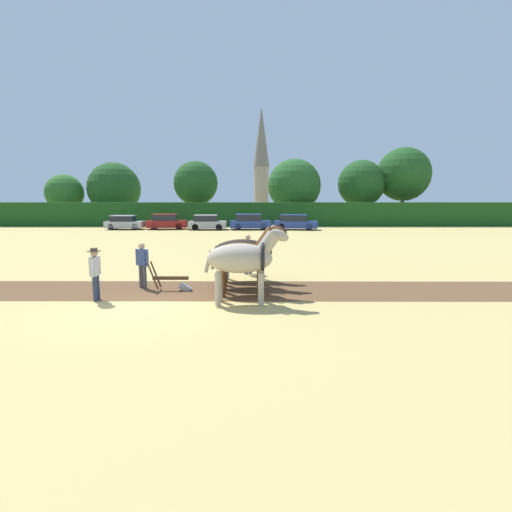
# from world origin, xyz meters

# --- Properties ---
(ground_plane) EXTENTS (240.00, 240.00, 0.00)m
(ground_plane) POSITION_xyz_m (0.00, 0.00, 0.00)
(ground_plane) COLOR tan
(plowed_furrow_strip) EXTENTS (35.51, 3.29, 0.01)m
(plowed_furrow_strip) POSITION_xyz_m (-2.35, 2.25, 0.00)
(plowed_furrow_strip) COLOR brown
(plowed_furrow_strip) RESTS_ON ground
(hedgerow) EXTENTS (72.49, 1.53, 2.70)m
(hedgerow) POSITION_xyz_m (0.00, 33.93, 1.35)
(hedgerow) COLOR #194719
(hedgerow) RESTS_ON ground
(tree_far_left) EXTENTS (4.75, 4.75, 6.19)m
(tree_far_left) POSITION_xyz_m (-21.09, 39.95, 3.81)
(tree_far_left) COLOR brown
(tree_far_left) RESTS_ON ground
(tree_left) EXTENTS (6.71, 6.71, 7.72)m
(tree_left) POSITION_xyz_m (-14.89, 40.48, 4.36)
(tree_left) COLOR #4C3823
(tree_left) RESTS_ON ground
(tree_center_left) EXTENTS (5.42, 5.42, 7.70)m
(tree_center_left) POSITION_xyz_m (-3.97, 38.22, 4.97)
(tree_center_left) COLOR #423323
(tree_center_left) RESTS_ON ground
(tree_center) EXTENTS (6.58, 6.58, 8.00)m
(tree_center) POSITION_xyz_m (8.25, 38.65, 4.70)
(tree_center) COLOR #423323
(tree_center) RESTS_ON ground
(tree_center_right) EXTENTS (5.82, 5.82, 7.88)m
(tree_center_right) POSITION_xyz_m (16.66, 38.94, 4.96)
(tree_center_right) COLOR #4C3823
(tree_center_right) RESTS_ON ground
(tree_right) EXTENTS (6.65, 6.65, 9.43)m
(tree_right) POSITION_xyz_m (21.97, 39.09, 6.10)
(tree_right) COLOR #423323
(tree_right) RESTS_ON ground
(church_spire) EXTENTS (3.01, 3.01, 19.54)m
(church_spire) POSITION_xyz_m (4.46, 63.79, 10.22)
(church_spire) COLOR gray
(church_spire) RESTS_ON ground
(draft_horse_lead_left) EXTENTS (2.69, 0.98, 2.43)m
(draft_horse_lead_left) POSITION_xyz_m (3.07, 0.45, 1.43)
(draft_horse_lead_left) COLOR #B2A38E
(draft_horse_lead_left) RESTS_ON ground
(draft_horse_lead_right) EXTENTS (2.64, 1.00, 2.43)m
(draft_horse_lead_right) POSITION_xyz_m (3.08, 1.63, 1.34)
(draft_horse_lead_right) COLOR brown
(draft_horse_lead_right) RESTS_ON ground
(draft_horse_trail_left) EXTENTS (2.87, 1.02, 2.39)m
(draft_horse_trail_left) POSITION_xyz_m (3.09, 2.80, 1.32)
(draft_horse_trail_left) COLOR black
(draft_horse_trail_left) RESTS_ON ground
(draft_horse_trail_right) EXTENTS (2.85, 0.89, 2.31)m
(draft_horse_trail_right) POSITION_xyz_m (3.10, 3.98, 1.25)
(draft_horse_trail_right) COLOR #B2A38E
(draft_horse_trail_right) RESTS_ON ground
(plow) EXTENTS (1.53, 0.46, 1.13)m
(plow) POSITION_xyz_m (0.53, 2.23, 0.31)
(plow) COLOR #4C331E
(plow) RESTS_ON ground
(farmer_at_plow) EXTENTS (0.55, 0.46, 1.67)m
(farmer_at_plow) POSITION_xyz_m (-0.69, 2.61, 0.97)
(farmer_at_plow) COLOR #4C4C4C
(farmer_at_plow) RESTS_ON ground
(farmer_beside_team) EXTENTS (0.52, 0.50, 1.72)m
(farmer_beside_team) POSITION_xyz_m (3.12, 5.35, 1.00)
(farmer_beside_team) COLOR #28334C
(farmer_beside_team) RESTS_ON ground
(farmer_onlooker_left) EXTENTS (0.43, 0.67, 1.71)m
(farmer_onlooker_left) POSITION_xyz_m (-1.69, 0.81, 1.00)
(farmer_onlooker_left) COLOR #28334C
(farmer_onlooker_left) RESTS_ON ground
(parked_car_far_left) EXTENTS (3.85, 1.85, 1.44)m
(parked_car_far_left) POSITION_xyz_m (-10.05, 29.29, 0.69)
(parked_car_far_left) COLOR #A8A8B2
(parked_car_far_left) RESTS_ON ground
(parked_car_left) EXTENTS (4.19, 2.19, 1.58)m
(parked_car_left) POSITION_xyz_m (-5.78, 29.48, 0.76)
(parked_car_left) COLOR maroon
(parked_car_left) RESTS_ON ground
(parked_car_center_left) EXTENTS (3.85, 1.90, 1.51)m
(parked_car_center_left) POSITION_xyz_m (-1.51, 28.90, 0.73)
(parked_car_center_left) COLOR #9E9EA8
(parked_car_center_left) RESTS_ON ground
(parked_car_center) EXTENTS (4.27, 2.10, 1.59)m
(parked_car_center) POSITION_xyz_m (2.82, 29.06, 0.76)
(parked_car_center) COLOR navy
(parked_car_center) RESTS_ON ground
(parked_car_center_right) EXTENTS (4.69, 2.58, 1.54)m
(parked_car_center_right) POSITION_xyz_m (7.46, 28.89, 0.74)
(parked_car_center_right) COLOR navy
(parked_car_center_right) RESTS_ON ground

